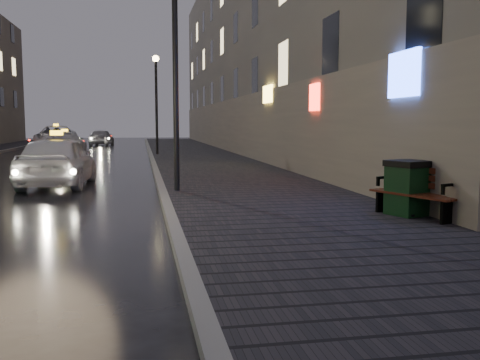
% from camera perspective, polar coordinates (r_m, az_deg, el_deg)
% --- Properties ---
extents(ground, '(120.00, 120.00, 0.00)m').
position_cam_1_polar(ground, '(7.69, -17.66, -8.05)').
color(ground, black).
rests_on(ground, ground).
extents(sidewalk, '(4.60, 58.00, 0.15)m').
position_cam_1_polar(sidewalk, '(28.61, -4.64, 2.57)').
color(sidewalk, black).
rests_on(sidewalk, ground).
extents(curb, '(0.20, 58.00, 0.15)m').
position_cam_1_polar(curb, '(28.46, -9.46, 2.49)').
color(curb, slate).
rests_on(curb, ground).
extents(building_near, '(1.80, 50.00, 13.00)m').
position_cam_1_polar(building_near, '(33.30, 0.18, 14.18)').
color(building_near, '#605B54').
rests_on(building_near, ground).
extents(lamp_near, '(0.36, 0.36, 5.28)m').
position_cam_1_polar(lamp_near, '(13.53, -6.92, 13.07)').
color(lamp_near, black).
rests_on(lamp_near, sidewalk).
extents(lamp_far, '(0.36, 0.36, 5.28)m').
position_cam_1_polar(lamp_far, '(29.46, -8.92, 9.27)').
color(lamp_far, black).
rests_on(lamp_far, sidewalk).
extents(bench, '(1.19, 1.84, 0.89)m').
position_cam_1_polar(bench, '(10.19, 18.58, -1.23)').
color(bench, black).
rests_on(bench, sidewalk).
extents(trash_bin, '(0.84, 0.84, 1.01)m').
position_cam_1_polar(trash_bin, '(10.31, 17.48, -0.75)').
color(trash_bin, black).
rests_on(trash_bin, sidewalk).
extents(taxi_near, '(1.98, 4.44, 1.48)m').
position_cam_1_polar(taxi_near, '(16.30, -18.88, 1.93)').
color(taxi_near, silver).
rests_on(taxi_near, ground).
extents(taxi_mid, '(2.08, 4.72, 1.35)m').
position_cam_1_polar(taxi_mid, '(31.57, -18.16, 3.71)').
color(taxi_mid, silver).
rests_on(taxi_mid, ground).
extents(taxi_far, '(3.16, 6.05, 1.63)m').
position_cam_1_polar(taxi_far, '(40.62, -19.00, 4.35)').
color(taxi_far, silver).
rests_on(taxi_far, ground).
extents(car_far, '(2.01, 4.00, 1.31)m').
position_cam_1_polar(car_far, '(44.87, -14.55, 4.43)').
color(car_far, '#A8A7B0').
rests_on(car_far, ground).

